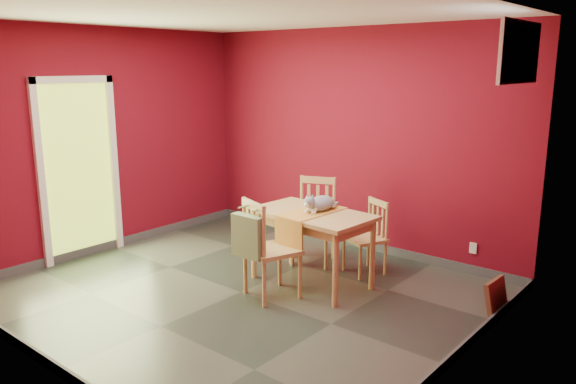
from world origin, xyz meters
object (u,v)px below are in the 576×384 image
Objects in this scene: chair_near at (268,248)px; chair_far_left at (314,220)px; tote_bag at (248,236)px; cat at (321,201)px; picture_frame at (496,299)px; chair_far_right at (368,236)px; dining_table at (312,221)px.

chair_far_left is at bearing 104.20° from chair_near.
cat reaches higher than tote_bag.
tote_bag is 1.10× the size of cat.
cat reaches higher than chair_far_left.
picture_frame is (1.95, 1.21, -0.50)m from tote_bag.
cat is (0.20, 0.88, 0.21)m from tote_bag.
picture_frame is at bearing 31.80° from tote_bag.
chair_near is 0.28m from tote_bag.
picture_frame is (1.75, 0.33, -0.71)m from cat.
cat is at bearing -113.33° from chair_far_right.
dining_table is 1.31× the size of chair_far_left.
dining_table is at bearing -113.08° from chair_far_right.
chair_far_left is 2.25× the size of cat.
cat is at bearing 68.31° from dining_table.
chair_near is 2.79× the size of picture_frame.
cat is 1.22× the size of picture_frame.
cat reaches higher than chair_far_right.
chair_far_left reaches higher than picture_frame.
picture_frame is (1.51, -0.22, -0.24)m from chair_far_right.
chair_far_right is at bearing 72.86° from tote_bag.
chair_near is at bearing -75.80° from chair_far_left.
cat is at bearing -169.21° from picture_frame.
chair_far_left is 1.38m from tote_bag.
dining_table is 0.76m from chair_far_right.
cat is (-0.24, -0.56, 0.47)m from chair_far_right.
chair_near and cat have the same top height.
chair_near is 2.17m from picture_frame.
dining_table is at bearing -166.40° from picture_frame.
tote_bag is at bearing -80.14° from chair_far_left.
dining_table is 0.79m from tote_bag.
chair_far_left is 1.20× the size of chair_far_right.
dining_table is at bearing 78.19° from tote_bag.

